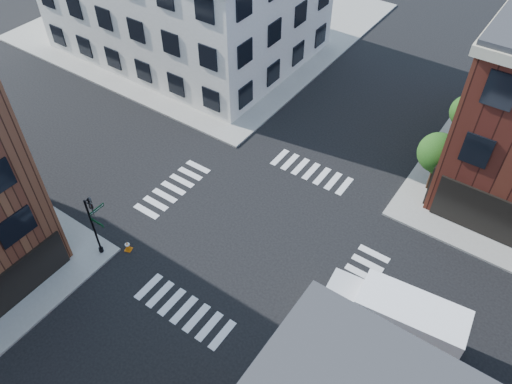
{
  "coord_description": "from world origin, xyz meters",
  "views": [
    {
      "loc": [
        11.95,
        -17.1,
        24.28
      ],
      "look_at": [
        -0.61,
        0.91,
        2.5
      ],
      "focal_mm": 35.0,
      "sensor_mm": 36.0,
      "label": 1
    }
  ],
  "objects": [
    {
      "name": "signal_pole",
      "position": [
        -6.72,
        -6.68,
        2.86
      ],
      "size": [
        1.29,
        1.24,
        4.6
      ],
      "color": "black",
      "rests_on": "ground"
    },
    {
      "name": "tree_far",
      "position": [
        7.56,
        15.98,
        2.87
      ],
      "size": [
        2.43,
        2.43,
        4.07
      ],
      "color": "black",
      "rests_on": "ground"
    },
    {
      "name": "sidewalk_nw",
      "position": [
        -21.0,
        21.0,
        0.07
      ],
      "size": [
        30.0,
        30.0,
        0.15
      ],
      "primitive_type": "cube",
      "color": "gray",
      "rests_on": "ground"
    },
    {
      "name": "box_truck",
      "position": [
        10.05,
        -1.93,
        1.74
      ],
      "size": [
        7.54,
        2.97,
        3.34
      ],
      "rotation": [
        0.0,
        0.0,
        0.11
      ],
      "color": "white",
      "rests_on": "ground"
    },
    {
      "name": "ground",
      "position": [
        0.0,
        0.0,
        0.0
      ],
      "size": [
        120.0,
        120.0,
        0.0
      ],
      "primitive_type": "plane",
      "color": "black",
      "rests_on": "ground"
    },
    {
      "name": "traffic_cone",
      "position": [
        -5.63,
        -5.7,
        0.36
      ],
      "size": [
        0.52,
        0.52,
        0.76
      ],
      "rotation": [
        0.0,
        0.0,
        0.31
      ],
      "color": "#D66309",
      "rests_on": "ground"
    },
    {
      "name": "tree_near",
      "position": [
        7.56,
        9.98,
        3.16
      ],
      "size": [
        2.69,
        2.69,
        4.49
      ],
      "color": "black",
      "rests_on": "ground"
    }
  ]
}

